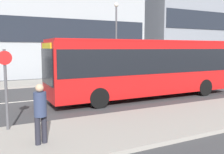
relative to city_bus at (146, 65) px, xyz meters
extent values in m
plane|color=#3A3A3D|center=(-3.40, 1.96, -1.82)|extent=(120.00, 120.00, 0.00)
cube|color=gray|center=(-3.40, -4.29, -1.76)|extent=(44.00, 3.50, 0.13)
cube|color=gray|center=(-3.40, 8.21, -1.76)|extent=(44.00, 3.50, 0.13)
cube|color=silver|center=(-3.40, 1.96, -1.82)|extent=(41.80, 0.16, 0.01)
cube|color=#1E232D|center=(-0.07, 11.43, 2.53)|extent=(14.86, 0.08, 2.20)
cube|color=#1E232D|center=(16.57, 11.43, 4.33)|extent=(11.95, 0.08, 2.20)
cube|color=red|center=(0.01, 0.00, -0.16)|extent=(10.76, 2.47, 2.71)
cube|color=black|center=(0.01, 0.00, 0.25)|extent=(10.55, 2.50, 1.25)
cube|color=red|center=(0.01, 0.00, 1.27)|extent=(10.60, 2.27, 0.14)
cube|color=black|center=(-5.39, 0.00, 0.09)|extent=(0.05, 2.18, 1.63)
cube|color=yellow|center=(-5.39, 0.00, 0.99)|extent=(0.04, 1.73, 0.32)
cylinder|color=black|center=(-3.33, -1.12, -1.34)|extent=(0.96, 0.28, 0.96)
cylinder|color=black|center=(-3.33, 1.12, -1.34)|extent=(0.96, 0.28, 0.96)
cylinder|color=black|center=(3.35, -1.12, -1.34)|extent=(0.96, 0.28, 0.96)
cylinder|color=black|center=(3.35, 1.12, -1.34)|extent=(0.96, 0.28, 0.96)
cube|color=#4C5156|center=(10.31, 5.21, -1.34)|extent=(4.47, 1.84, 0.68)
cube|color=#21262B|center=(10.18, 5.21, -0.73)|extent=(2.46, 1.62, 0.53)
cylinder|color=black|center=(11.70, 4.38, -1.52)|extent=(0.60, 0.18, 0.60)
cylinder|color=black|center=(11.70, 6.04, -1.52)|extent=(0.60, 0.18, 0.60)
cylinder|color=black|center=(8.92, 4.38, -1.52)|extent=(0.60, 0.18, 0.60)
cylinder|color=black|center=(8.92, 6.04, -1.52)|extent=(0.60, 0.18, 0.60)
cylinder|color=#23232D|center=(-6.70, -4.66, -1.31)|extent=(0.15, 0.15, 0.77)
cylinder|color=#23232D|center=(-6.51, -4.59, -1.31)|extent=(0.15, 0.15, 0.77)
cylinder|color=#2D3856|center=(-6.61, -4.63, -0.58)|extent=(0.34, 0.34, 0.67)
sphere|color=tan|center=(-6.61, -4.63, -0.14)|extent=(0.22, 0.22, 0.22)
cylinder|color=#4C4C51|center=(-7.33, -2.91, -0.40)|extent=(0.09, 0.09, 2.59)
cylinder|color=red|center=(-7.33, -2.97, 0.63)|extent=(0.44, 0.03, 0.44)
cylinder|color=#4C4C51|center=(1.89, 7.05, 1.31)|extent=(0.14, 0.14, 6.01)
sphere|color=silver|center=(1.89, 7.05, 4.42)|extent=(0.36, 0.36, 0.36)
camera|label=1|loc=(-7.86, -11.41, 0.94)|focal=40.00mm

